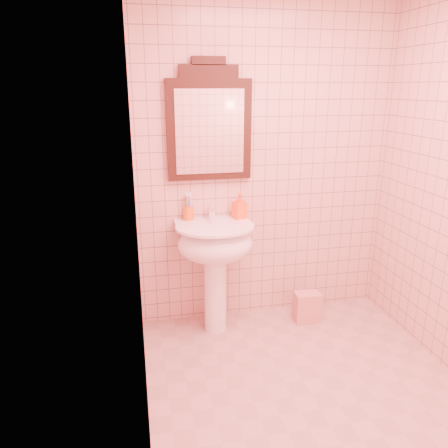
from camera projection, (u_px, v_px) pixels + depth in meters
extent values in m
plane|color=tan|center=(311.00, 394.00, 2.72)|extent=(2.20, 2.20, 0.00)
cube|color=#D6A395|center=(265.00, 165.00, 3.37)|extent=(2.00, 0.02, 2.50)
cylinder|color=white|center=(215.00, 288.00, 3.35)|extent=(0.17, 0.17, 0.70)
ellipsoid|color=white|center=(215.00, 244.00, 3.22)|extent=(0.56, 0.46, 0.28)
cube|color=white|center=(211.00, 223.00, 3.34)|extent=(0.56, 0.15, 0.05)
cylinder|color=white|center=(215.00, 227.00, 3.18)|extent=(0.58, 0.58, 0.02)
cylinder|color=white|center=(211.00, 213.00, 3.32)|extent=(0.04, 0.04, 0.09)
cylinder|color=white|center=(212.00, 211.00, 3.26)|extent=(0.02, 0.10, 0.02)
cylinder|color=white|center=(214.00, 215.00, 3.21)|extent=(0.02, 0.02, 0.04)
cube|color=white|center=(211.00, 206.00, 3.31)|extent=(0.02, 0.07, 0.01)
cube|color=black|center=(209.00, 130.00, 3.18)|extent=(0.62, 0.05, 0.72)
cube|color=black|center=(209.00, 71.00, 3.05)|extent=(0.42, 0.05, 0.09)
cube|color=black|center=(209.00, 61.00, 3.03)|extent=(0.24, 0.05, 0.06)
cube|color=white|center=(210.00, 132.00, 3.15)|extent=(0.50, 0.01, 0.60)
cylinder|color=orange|center=(188.00, 213.00, 3.31)|extent=(0.08, 0.08, 0.10)
cylinder|color=silver|center=(191.00, 208.00, 3.30)|extent=(0.01, 0.01, 0.19)
cylinder|color=#338CD8|center=(189.00, 207.00, 3.31)|extent=(0.01, 0.01, 0.19)
cylinder|color=#E5334C|center=(187.00, 207.00, 3.31)|extent=(0.01, 0.01, 0.19)
cylinder|color=#3FBF59|center=(186.00, 208.00, 3.29)|extent=(0.01, 0.01, 0.19)
cylinder|color=#D8CC4C|center=(187.00, 209.00, 3.28)|extent=(0.01, 0.01, 0.19)
cylinder|color=purple|center=(190.00, 208.00, 3.28)|extent=(0.01, 0.01, 0.19)
imported|color=#FD5115|center=(239.00, 206.00, 3.32)|extent=(0.11, 0.11, 0.19)
cube|color=tan|center=(307.00, 307.00, 3.54)|extent=(0.21, 0.15, 0.25)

